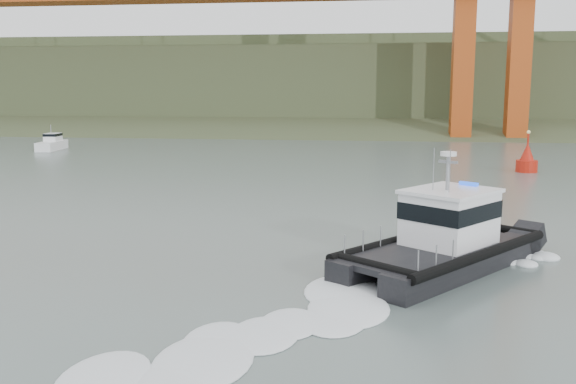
{
  "coord_description": "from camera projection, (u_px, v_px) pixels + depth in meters",
  "views": [
    {
      "loc": [
        5.43,
        -24.07,
        7.9
      ],
      "look_at": [
        0.92,
        9.04,
        2.4
      ],
      "focal_mm": 40.0,
      "sensor_mm": 36.0,
      "label": 1
    }
  ],
  "objects": [
    {
      "name": "patrol_boat",
      "position": [
        445.0,
        238.0,
        28.16
      ],
      "size": [
        9.88,
        11.08,
        5.32
      ],
      "rotation": [
        0.0,
        0.0,
        -0.66
      ],
      "color": "black",
      "rests_on": "ground"
    },
    {
      "name": "headlands",
      "position": [
        352.0,
        90.0,
        147.09
      ],
      "size": [
        500.0,
        105.36,
        27.12
      ],
      "color": "#374326",
      "rests_on": "ground"
    },
    {
      "name": "nav_buoy",
      "position": [
        527.0,
        160.0,
        59.92
      ],
      "size": [
        1.98,
        1.98,
        4.13
      ],
      "color": "#B21A0C",
      "rests_on": "ground"
    },
    {
      "name": "ground",
      "position": [
        235.0,
        287.0,
        25.54
      ],
      "size": [
        400.0,
        400.0,
        0.0
      ],
      "primitive_type": "plane",
      "color": "#53625F",
      "rests_on": "ground"
    },
    {
      "name": "motorboat",
      "position": [
        52.0,
        143.0,
        81.06
      ],
      "size": [
        2.58,
        6.1,
        3.26
      ],
      "rotation": [
        0.0,
        0.0,
        0.1
      ],
      "color": "white",
      "rests_on": "ground"
    }
  ]
}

